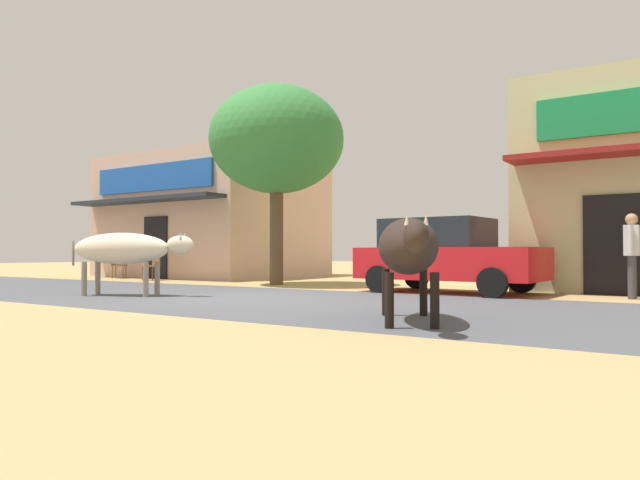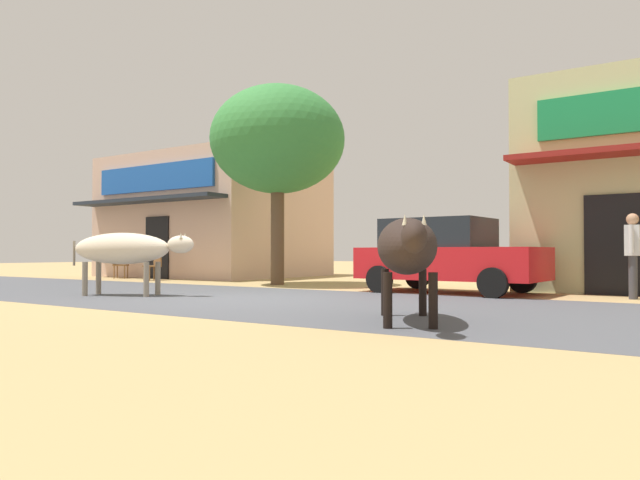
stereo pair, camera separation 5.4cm
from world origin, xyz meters
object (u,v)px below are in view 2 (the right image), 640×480
at_px(cow_far_dark, 407,247).
at_px(cafe_chair_near_tree, 154,264).
at_px(pedestrian_by_shop, 633,249).
at_px(cow_near_brown, 125,249).
at_px(roadside_tree, 278,141).
at_px(parked_hatchback_car, 447,255).
at_px(cafe_chair_by_doorway, 119,263).

height_order(cow_far_dark, cafe_chair_near_tree, cow_far_dark).
distance_m(cow_far_dark, pedestrian_by_shop, 6.12).
xyz_separation_m(cow_near_brown, cafe_chair_near_tree, (-4.65, 4.75, -0.44)).
distance_m(roadside_tree, cow_near_brown, 5.75).
distance_m(cow_near_brown, cafe_chair_near_tree, 6.66).
height_order(roadside_tree, parked_hatchback_car, roadside_tree).
xyz_separation_m(pedestrian_by_shop, cafe_chair_by_doorway, (-15.62, 0.24, -0.45)).
bearing_deg(cafe_chair_near_tree, roadside_tree, 1.72).
distance_m(cow_far_dark, cafe_chair_by_doorway, 14.89).
distance_m(parked_hatchback_car, cafe_chair_by_doorway, 12.02).
height_order(roadside_tree, cafe_chair_near_tree, roadside_tree).
relative_size(cafe_chair_near_tree, cafe_chair_by_doorway, 1.00).
relative_size(cow_near_brown, cow_far_dark, 1.00).
xyz_separation_m(cow_near_brown, cafe_chair_by_doorway, (-6.79, 5.05, -0.44)).
bearing_deg(pedestrian_by_shop, cow_far_dark, -109.25).
distance_m(cafe_chair_near_tree, cafe_chair_by_doorway, 2.16).
relative_size(parked_hatchback_car, cafe_chair_by_doorway, 4.38).
bearing_deg(cow_far_dark, pedestrian_by_shop, 70.75).
relative_size(roadside_tree, pedestrian_by_shop, 3.34).
bearing_deg(cow_far_dark, parked_hatchback_car, 106.32).
relative_size(parked_hatchback_car, cow_near_brown, 1.55).
bearing_deg(roadside_tree, cow_far_dark, -41.47).
bearing_deg(cafe_chair_by_doorway, roadside_tree, -1.29).
distance_m(cow_near_brown, pedestrian_by_shop, 10.06).
xyz_separation_m(parked_hatchback_car, cow_near_brown, (-5.21, -4.52, 0.11)).
xyz_separation_m(cow_near_brown, cow_far_dark, (6.82, -0.97, 0.00)).
bearing_deg(cow_far_dark, cafe_chair_by_doorway, 156.14).
height_order(pedestrian_by_shop, cafe_chair_by_doorway, pedestrian_by_shop).
xyz_separation_m(parked_hatchback_car, cafe_chair_near_tree, (-9.86, 0.23, -0.33)).
distance_m(parked_hatchback_car, cow_near_brown, 6.90).
bearing_deg(roadside_tree, pedestrian_by_shop, -0.57).
xyz_separation_m(roadside_tree, cow_near_brown, (-0.19, -4.89, -3.01)).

